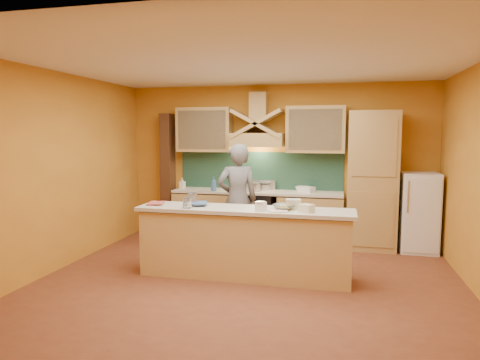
% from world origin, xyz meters
% --- Properties ---
extents(floor, '(5.50, 5.00, 0.01)m').
position_xyz_m(floor, '(0.00, 0.00, 0.00)').
color(floor, brown).
rests_on(floor, ground).
extents(ceiling, '(5.50, 5.00, 0.01)m').
position_xyz_m(ceiling, '(0.00, 0.00, 2.80)').
color(ceiling, white).
rests_on(ceiling, wall_back).
extents(wall_back, '(5.50, 0.02, 2.80)m').
position_xyz_m(wall_back, '(0.00, 2.50, 1.40)').
color(wall_back, orange).
rests_on(wall_back, floor).
extents(wall_front, '(5.50, 0.02, 2.80)m').
position_xyz_m(wall_front, '(0.00, -2.50, 1.40)').
color(wall_front, orange).
rests_on(wall_front, floor).
extents(wall_left, '(0.02, 5.00, 2.80)m').
position_xyz_m(wall_left, '(-2.75, 0.00, 1.40)').
color(wall_left, orange).
rests_on(wall_left, floor).
extents(base_cabinet_left, '(1.10, 0.60, 0.86)m').
position_xyz_m(base_cabinet_left, '(-1.25, 2.20, 0.43)').
color(base_cabinet_left, tan).
rests_on(base_cabinet_left, floor).
extents(base_cabinet_right, '(1.10, 0.60, 0.86)m').
position_xyz_m(base_cabinet_right, '(0.65, 2.20, 0.43)').
color(base_cabinet_right, tan).
rests_on(base_cabinet_right, floor).
extents(counter_top, '(3.00, 0.62, 0.04)m').
position_xyz_m(counter_top, '(-0.30, 2.20, 0.90)').
color(counter_top, beige).
rests_on(counter_top, base_cabinet_left).
extents(stove, '(0.60, 0.58, 0.90)m').
position_xyz_m(stove, '(-0.30, 2.20, 0.45)').
color(stove, black).
rests_on(stove, floor).
extents(backsplash, '(3.00, 0.03, 0.70)m').
position_xyz_m(backsplash, '(-0.30, 2.48, 1.25)').
color(backsplash, '#1A392D').
rests_on(backsplash, wall_back).
extents(range_hood, '(0.92, 0.50, 0.24)m').
position_xyz_m(range_hood, '(-0.30, 2.25, 1.82)').
color(range_hood, tan).
rests_on(range_hood, wall_back).
extents(hood_chimney, '(0.30, 0.30, 0.50)m').
position_xyz_m(hood_chimney, '(-0.30, 2.35, 2.40)').
color(hood_chimney, tan).
rests_on(hood_chimney, wall_back).
extents(upper_cabinet_left, '(1.00, 0.35, 0.80)m').
position_xyz_m(upper_cabinet_left, '(-1.30, 2.33, 2.00)').
color(upper_cabinet_left, tan).
rests_on(upper_cabinet_left, wall_back).
extents(upper_cabinet_right, '(1.00, 0.35, 0.80)m').
position_xyz_m(upper_cabinet_right, '(0.70, 2.33, 2.00)').
color(upper_cabinet_right, tan).
rests_on(upper_cabinet_right, wall_back).
extents(pantry_column, '(0.80, 0.60, 2.30)m').
position_xyz_m(pantry_column, '(1.65, 2.20, 1.15)').
color(pantry_column, tan).
rests_on(pantry_column, floor).
extents(fridge, '(0.58, 0.60, 1.30)m').
position_xyz_m(fridge, '(2.40, 2.20, 0.65)').
color(fridge, white).
rests_on(fridge, floor).
extents(trim_column_left, '(0.20, 0.30, 2.30)m').
position_xyz_m(trim_column_left, '(-2.05, 2.35, 1.15)').
color(trim_column_left, '#472816').
rests_on(trim_column_left, floor).
extents(island_body, '(2.80, 0.55, 0.88)m').
position_xyz_m(island_body, '(-0.10, 0.30, 0.44)').
color(island_body, '#D7B46E').
rests_on(island_body, floor).
extents(island_top, '(2.90, 0.62, 0.05)m').
position_xyz_m(island_top, '(-0.10, 0.30, 0.92)').
color(island_top, beige).
rests_on(island_top, island_body).
extents(person, '(0.76, 0.64, 1.78)m').
position_xyz_m(person, '(-0.45, 1.36, 0.89)').
color(person, slate).
rests_on(person, floor).
extents(pot_large, '(0.27, 0.27, 0.15)m').
position_xyz_m(pot_large, '(-0.36, 2.17, 0.97)').
color(pot_large, silver).
rests_on(pot_large, stove).
extents(pot_small, '(0.29, 0.29, 0.13)m').
position_xyz_m(pot_small, '(-0.18, 2.35, 0.96)').
color(pot_small, silver).
rests_on(pot_small, stove).
extents(soap_bottle_a, '(0.11, 0.11, 0.20)m').
position_xyz_m(soap_bottle_a, '(-1.70, 2.18, 1.02)').
color(soap_bottle_a, silver).
rests_on(soap_bottle_a, counter_top).
extents(soap_bottle_b, '(0.13, 0.13, 0.26)m').
position_xyz_m(soap_bottle_b, '(-1.04, 1.99, 1.05)').
color(soap_bottle_b, '#376099').
rests_on(soap_bottle_b, counter_top).
extents(bowl_back, '(0.31, 0.31, 0.08)m').
position_xyz_m(bowl_back, '(0.50, 2.34, 0.96)').
color(bowl_back, silver).
rests_on(bowl_back, counter_top).
extents(dish_rack, '(0.31, 0.29, 0.09)m').
position_xyz_m(dish_rack, '(0.57, 2.25, 0.97)').
color(dish_rack, silver).
rests_on(dish_rack, counter_top).
extents(book_lower, '(0.27, 0.32, 0.03)m').
position_xyz_m(book_lower, '(-1.48, 0.29, 0.96)').
color(book_lower, '#B34B40').
rests_on(book_lower, island_top).
extents(book_upper, '(0.28, 0.33, 0.02)m').
position_xyz_m(book_upper, '(-0.85, 0.33, 0.98)').
color(book_upper, '#405D8D').
rests_on(book_upper, island_top).
extents(jar_large, '(0.15, 0.15, 0.17)m').
position_xyz_m(jar_large, '(-0.86, 0.40, 1.03)').
color(jar_large, white).
rests_on(jar_large, island_top).
extents(jar_small, '(0.14, 0.14, 0.13)m').
position_xyz_m(jar_small, '(-0.84, 0.13, 1.01)').
color(jar_small, white).
rests_on(jar_small, island_top).
extents(kitchen_scale, '(0.14, 0.14, 0.11)m').
position_xyz_m(kitchen_scale, '(0.15, 0.15, 1.00)').
color(kitchen_scale, white).
rests_on(kitchen_scale, island_top).
extents(mixing_bowl, '(0.34, 0.34, 0.07)m').
position_xyz_m(mixing_bowl, '(0.43, 0.32, 0.98)').
color(mixing_bowl, white).
rests_on(mixing_bowl, island_top).
extents(cloth, '(0.28, 0.24, 0.02)m').
position_xyz_m(cloth, '(0.37, 0.15, 0.95)').
color(cloth, beige).
rests_on(cloth, island_top).
extents(grocery_bag_a, '(0.22, 0.19, 0.13)m').
position_xyz_m(grocery_bag_a, '(0.54, 0.40, 1.01)').
color(grocery_bag_a, beige).
rests_on(grocery_bag_a, island_top).
extents(grocery_bag_b, '(0.21, 0.20, 0.10)m').
position_xyz_m(grocery_bag_b, '(0.73, 0.18, 1.00)').
color(grocery_bag_b, beige).
rests_on(grocery_bag_b, island_top).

